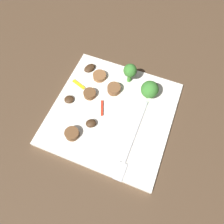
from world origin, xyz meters
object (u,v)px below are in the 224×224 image
at_px(broccoli_floret_0, 130,71).
at_px(sausage_slice_1, 90,94).
at_px(sausage_slice_3, 100,76).
at_px(broccoli_floret_1, 150,90).
at_px(fork, 131,144).
at_px(sausage_slice_0, 72,134).
at_px(mushroom_2, 90,68).
at_px(plate, 112,113).
at_px(mushroom_0, 91,123).
at_px(mushroom_1, 69,99).
at_px(pepper_strip_1, 102,107).
at_px(sausage_slice_2, 114,89).
at_px(pepper_strip_0, 79,84).

relative_size(broccoli_floret_0, sausage_slice_1, 1.89).
distance_m(sausage_slice_1, sausage_slice_3, 0.05).
height_order(broccoli_floret_0, broccoli_floret_1, broccoli_floret_0).
xyz_separation_m(fork, broccoli_floret_0, (-0.14, -0.06, 0.03)).
distance_m(sausage_slice_0, mushroom_2, 0.17).
relative_size(plate, sausage_slice_0, 8.80).
distance_m(mushroom_0, mushroom_2, 0.15).
bearing_deg(sausage_slice_1, mushroom_0, 26.45).
bearing_deg(mushroom_1, plate, 94.68).
height_order(fork, pepper_strip_1, same).
height_order(broccoli_floret_0, pepper_strip_1, broccoli_floret_0).
bearing_deg(sausage_slice_0, mushroom_0, 143.89).
distance_m(mushroom_1, mushroom_2, 0.10).
bearing_deg(sausage_slice_2, mushroom_2, -114.88).
distance_m(plate, broccoli_floret_1, 0.10).
distance_m(mushroom_1, pepper_strip_0, 0.05).
height_order(broccoli_floret_1, sausage_slice_3, broccoli_floret_1).
xyz_separation_m(plate, fork, (0.05, 0.06, 0.01)).
relative_size(fork, broccoli_floret_1, 3.71).
distance_m(sausage_slice_0, mushroom_0, 0.04).
height_order(mushroom_0, pepper_strip_1, mushroom_0).
relative_size(broccoli_floret_1, sausage_slice_0, 1.68).
xyz_separation_m(fork, broccoli_floret_1, (-0.12, -0.00, 0.03)).
xyz_separation_m(broccoli_floret_0, sausage_slice_2, (0.04, -0.02, -0.03)).
relative_size(broccoli_floret_1, pepper_strip_1, 1.33).
bearing_deg(mushroom_2, broccoli_floret_1, 81.79).
bearing_deg(sausage_slice_3, broccoli_floret_1, 85.73).
height_order(fork, sausage_slice_3, sausage_slice_3).
height_order(broccoli_floret_0, pepper_strip_0, broccoli_floret_0).
distance_m(fork, sausage_slice_1, 0.14).
distance_m(sausage_slice_0, pepper_strip_1, 0.09).
xyz_separation_m(broccoli_floret_0, pepper_strip_1, (0.09, -0.03, -0.03)).
height_order(broccoli_floret_1, sausage_slice_1, broccoli_floret_1).
height_order(sausage_slice_2, pepper_strip_0, sausage_slice_2).
relative_size(sausage_slice_1, mushroom_1, 1.34).
bearing_deg(sausage_slice_2, mushroom_1, -54.16).
bearing_deg(sausage_slice_3, sausage_slice_2, 63.41).
xyz_separation_m(plate, sausage_slice_2, (-0.05, -0.02, 0.01)).
bearing_deg(sausage_slice_1, mushroom_1, -51.84).
distance_m(mushroom_0, pepper_strip_1, 0.05).
bearing_deg(plate, fork, 49.07).
bearing_deg(sausage_slice_3, pepper_strip_1, 27.26).
relative_size(plate, sausage_slice_2, 8.52).
bearing_deg(broccoli_floret_1, mushroom_2, -98.21).
bearing_deg(pepper_strip_1, mushroom_0, -7.69).
bearing_deg(sausage_slice_1, pepper_strip_0, -114.38).
xyz_separation_m(sausage_slice_0, sausage_slice_1, (-0.10, -0.01, -0.00)).
bearing_deg(mushroom_2, pepper_strip_0, -5.64).
xyz_separation_m(mushroom_1, mushroom_2, (-0.10, 0.01, 0.00)).
distance_m(broccoli_floret_1, mushroom_0, 0.14).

